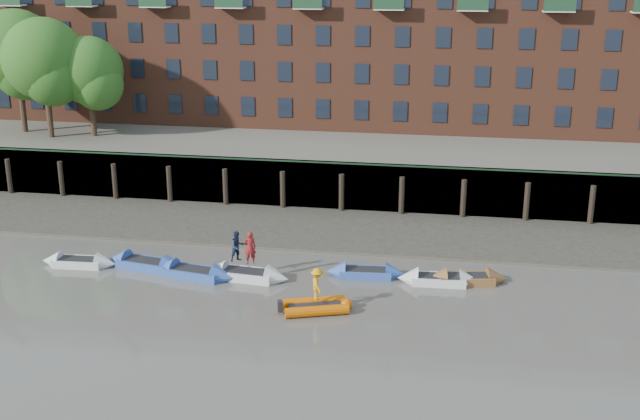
% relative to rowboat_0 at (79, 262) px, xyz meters
% --- Properties ---
extents(ground, '(220.00, 220.00, 0.00)m').
position_rel_rowboat_0_xyz_m(ground, '(14.86, -9.57, -0.22)').
color(ground, '#5B564F').
rests_on(ground, ground).
extents(foreshore, '(110.00, 8.00, 0.50)m').
position_rel_rowboat_0_xyz_m(foreshore, '(14.86, 8.43, -0.22)').
color(foreshore, '#3D382F').
rests_on(foreshore, ground).
extents(mud_band, '(110.00, 1.60, 0.10)m').
position_rel_rowboat_0_xyz_m(mud_band, '(14.86, 5.03, -0.22)').
color(mud_band, '#4C4336').
rests_on(mud_band, ground).
extents(river_wall, '(110.00, 1.23, 3.30)m').
position_rel_rowboat_0_xyz_m(river_wall, '(14.86, 12.81, 1.38)').
color(river_wall, '#2D2A26').
rests_on(river_wall, ground).
extents(bank_terrace, '(110.00, 28.00, 3.20)m').
position_rel_rowboat_0_xyz_m(bank_terrace, '(14.86, 26.43, 1.38)').
color(bank_terrace, '#5E594D').
rests_on(bank_terrace, ground).
extents(apartment_terrace, '(80.60, 15.56, 20.98)m').
position_rel_rowboat_0_xyz_m(apartment_terrace, '(14.86, 27.42, 12.61)').
color(apartment_terrace, brown).
rests_on(apartment_terrace, bank_terrace).
extents(tree_cluster, '(11.76, 7.74, 9.40)m').
position_rel_rowboat_0_xyz_m(tree_cluster, '(-10.75, 17.78, 8.79)').
color(tree_cluster, '#3A281C').
rests_on(tree_cluster, bank_terrace).
extents(rowboat_0, '(4.28, 1.43, 1.23)m').
position_rel_rowboat_0_xyz_m(rowboat_0, '(0.00, 0.00, 0.00)').
color(rowboat_0, silver).
rests_on(rowboat_0, ground).
extents(rowboat_1, '(4.92, 2.22, 1.38)m').
position_rel_rowboat_0_xyz_m(rowboat_1, '(3.78, 0.32, 0.03)').
color(rowboat_1, '#3454A6').
rests_on(rowboat_1, ground).
extents(rowboat_2, '(4.86, 2.15, 1.36)m').
position_rel_rowboat_0_xyz_m(rowboat_2, '(6.80, -0.44, 0.02)').
color(rowboat_2, '#3454A6').
rests_on(rowboat_2, ground).
extents(rowboat_3, '(4.79, 1.81, 1.36)m').
position_rel_rowboat_0_xyz_m(rowboat_3, '(9.60, -0.22, 0.02)').
color(rowboat_3, silver).
rests_on(rowboat_3, ground).
extents(rowboat_4, '(4.34, 1.57, 1.24)m').
position_rel_rowboat_0_xyz_m(rowboat_4, '(15.81, 1.18, 0.00)').
color(rowboat_4, '#3454A6').
rests_on(rowboat_4, ground).
extents(rowboat_5, '(4.38, 1.45, 1.26)m').
position_rel_rowboat_0_xyz_m(rowboat_5, '(19.69, 0.89, 0.01)').
color(rowboat_5, silver).
rests_on(rowboat_5, ground).
extents(rowboat_6, '(4.53, 2.12, 1.27)m').
position_rel_rowboat_0_xyz_m(rowboat_6, '(21.11, 1.20, 0.01)').
color(rowboat_6, brown).
rests_on(rowboat_6, ground).
extents(rib_tender, '(3.44, 2.50, 0.58)m').
position_rel_rowboat_0_xyz_m(rib_tender, '(14.06, -3.53, 0.04)').
color(rib_tender, '#CF5803').
rests_on(rib_tender, ground).
extents(person_rower_a, '(0.76, 0.63, 1.78)m').
position_rel_rowboat_0_xyz_m(person_rower_a, '(9.86, -0.27, 1.59)').
color(person_rower_a, maroon).
rests_on(person_rower_a, rowboat_3).
extents(person_rower_b, '(1.01, 1.00, 1.65)m').
position_rel_rowboat_0_xyz_m(person_rower_b, '(9.11, -0.03, 1.52)').
color(person_rower_b, '#19233F').
rests_on(person_rower_b, rowboat_3).
extents(person_rib_crew, '(0.97, 1.21, 1.64)m').
position_rel_rowboat_0_xyz_m(person_rib_crew, '(14.00, -3.48, 1.14)').
color(person_rib_crew, orange).
rests_on(person_rib_crew, rib_tender).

